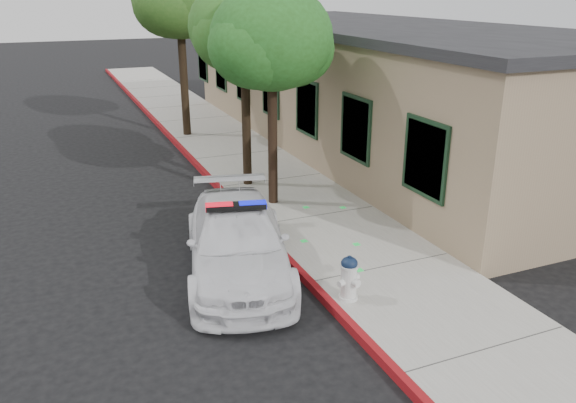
{
  "coord_description": "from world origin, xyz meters",
  "views": [
    {
      "loc": [
        -4.11,
        -8.68,
        5.34
      ],
      "look_at": [
        0.49,
        2.15,
        0.96
      ],
      "focal_mm": 35.83,
      "sensor_mm": 36.0,
      "label": 1
    }
  ],
  "objects_px": {
    "clapboard_building": "(373,85)",
    "street_tree_near": "(272,43)",
    "fire_hydrant": "(349,278)",
    "street_tree_mid": "(244,32)",
    "street_tree_far": "(180,2)",
    "police_car": "(237,242)"
  },
  "relations": [
    {
      "from": "fire_hydrant",
      "to": "clapboard_building",
      "type": "bearing_deg",
      "value": 40.39
    },
    {
      "from": "fire_hydrant",
      "to": "street_tree_far",
      "type": "xyz_separation_m",
      "value": [
        0.35,
        13.23,
        4.32
      ]
    },
    {
      "from": "clapboard_building",
      "to": "police_car",
      "type": "xyz_separation_m",
      "value": [
        -7.71,
        -7.86,
        -1.44
      ]
    },
    {
      "from": "street_tree_mid",
      "to": "police_car",
      "type": "bearing_deg",
      "value": -111.29
    },
    {
      "from": "police_car",
      "to": "fire_hydrant",
      "type": "bearing_deg",
      "value": -40.42
    },
    {
      "from": "police_car",
      "to": "street_tree_far",
      "type": "height_order",
      "value": "street_tree_far"
    },
    {
      "from": "street_tree_near",
      "to": "street_tree_far",
      "type": "height_order",
      "value": "street_tree_far"
    },
    {
      "from": "clapboard_building",
      "to": "fire_hydrant",
      "type": "relative_size",
      "value": 25.05
    },
    {
      "from": "street_tree_mid",
      "to": "fire_hydrant",
      "type": "bearing_deg",
      "value": -94.11
    },
    {
      "from": "police_car",
      "to": "street_tree_mid",
      "type": "distance_m",
      "value": 6.34
    },
    {
      "from": "clapboard_building",
      "to": "fire_hydrant",
      "type": "height_order",
      "value": "clapboard_building"
    },
    {
      "from": "clapboard_building",
      "to": "street_tree_mid",
      "type": "distance_m",
      "value": 6.88
    },
    {
      "from": "clapboard_building",
      "to": "street_tree_far",
      "type": "distance_m",
      "value": 7.39
    },
    {
      "from": "clapboard_building",
      "to": "street_tree_near",
      "type": "relative_size",
      "value": 3.91
    },
    {
      "from": "street_tree_mid",
      "to": "street_tree_near",
      "type": "bearing_deg",
      "value": -86.3
    },
    {
      "from": "police_car",
      "to": "fire_hydrant",
      "type": "height_order",
      "value": "police_car"
    },
    {
      "from": "clapboard_building",
      "to": "street_tree_near",
      "type": "distance_m",
      "value": 7.67
    },
    {
      "from": "street_tree_mid",
      "to": "street_tree_far",
      "type": "relative_size",
      "value": 0.87
    },
    {
      "from": "police_car",
      "to": "fire_hydrant",
      "type": "relative_size",
      "value": 6.07
    },
    {
      "from": "street_tree_near",
      "to": "fire_hydrant",
      "type": "bearing_deg",
      "value": -96.73
    },
    {
      "from": "street_tree_near",
      "to": "street_tree_mid",
      "type": "xyz_separation_m",
      "value": [
        -0.11,
        1.73,
        0.15
      ]
    },
    {
      "from": "clapboard_building",
      "to": "street_tree_near",
      "type": "xyz_separation_m",
      "value": [
        -5.7,
        -4.72,
        2.01
      ]
    }
  ]
}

